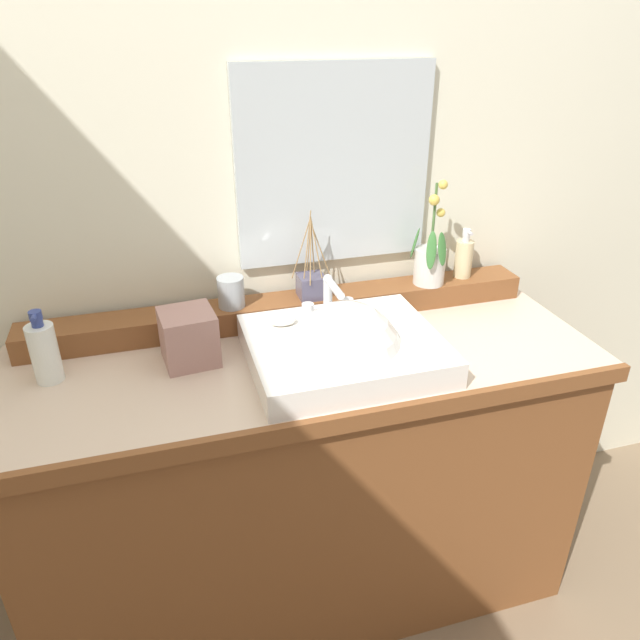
# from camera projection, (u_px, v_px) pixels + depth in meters

# --- Properties ---
(floor) EXTENTS (3.49, 3.73, 0.10)m
(floor) POSITION_uv_depth(u_px,v_px,m) (309.00, 593.00, 1.95)
(floor) COLOR #7F6A51
(floor) RESTS_ON ground
(wall_back) EXTENTS (3.49, 0.20, 2.62)m
(wall_back) POSITION_uv_depth(u_px,v_px,m) (268.00, 148.00, 1.65)
(wall_back) COLOR silver
(wall_back) RESTS_ON ground
(vanity_cabinet) EXTENTS (1.52, 0.56, 0.86)m
(vanity_cabinet) POSITION_uv_depth(u_px,v_px,m) (307.00, 482.00, 1.73)
(vanity_cabinet) COLOR brown
(vanity_cabinet) RESTS_ON ground
(back_ledge) EXTENTS (1.44, 0.11, 0.07)m
(back_ledge) POSITION_uv_depth(u_px,v_px,m) (287.00, 309.00, 1.69)
(back_ledge) COLOR brown
(back_ledge) RESTS_ON vanity_cabinet
(sink_basin) EXTENTS (0.47, 0.40, 0.29)m
(sink_basin) POSITION_uv_depth(u_px,v_px,m) (345.00, 354.00, 1.48)
(sink_basin) COLOR white
(sink_basin) RESTS_ON vanity_cabinet
(soap_bar) EXTENTS (0.07, 0.04, 0.02)m
(soap_bar) POSITION_uv_depth(u_px,v_px,m) (283.00, 321.00, 1.53)
(soap_bar) COLOR silver
(soap_bar) RESTS_ON sink_basin
(potted_plant) EXTENTS (0.11, 0.11, 0.31)m
(potted_plant) POSITION_uv_depth(u_px,v_px,m) (430.00, 260.00, 1.74)
(potted_plant) COLOR silver
(potted_plant) RESTS_ON back_ledge
(soap_dispenser) EXTENTS (0.05, 0.06, 0.15)m
(soap_dispenser) POSITION_uv_depth(u_px,v_px,m) (464.00, 257.00, 1.79)
(soap_dispenser) COLOR beige
(soap_dispenser) RESTS_ON back_ledge
(tumbler_cup) EXTENTS (0.07, 0.07, 0.09)m
(tumbler_cup) POSITION_uv_depth(u_px,v_px,m) (231.00, 292.00, 1.61)
(tumbler_cup) COLOR #9AA0A6
(tumbler_cup) RESTS_ON back_ledge
(reed_diffuser) EXTENTS (0.11, 0.08, 0.25)m
(reed_diffuser) POSITION_uv_depth(u_px,v_px,m) (311.00, 285.00, 1.67)
(reed_diffuser) COLOR #4B475D
(reed_diffuser) RESTS_ON back_ledge
(lotion_bottle) EXTENTS (0.06, 0.07, 0.18)m
(lotion_bottle) POSITION_uv_depth(u_px,v_px,m) (44.00, 352.00, 1.39)
(lotion_bottle) COLOR white
(lotion_bottle) RESTS_ON vanity_cabinet
(tissue_box) EXTENTS (0.14, 0.14, 0.14)m
(tissue_box) POSITION_uv_depth(u_px,v_px,m) (189.00, 337.00, 1.48)
(tissue_box) COLOR tan
(tissue_box) RESTS_ON vanity_cabinet
(mirror) EXTENTS (0.55, 0.02, 0.53)m
(mirror) POSITION_uv_depth(u_px,v_px,m) (335.00, 167.00, 1.61)
(mirror) COLOR silver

